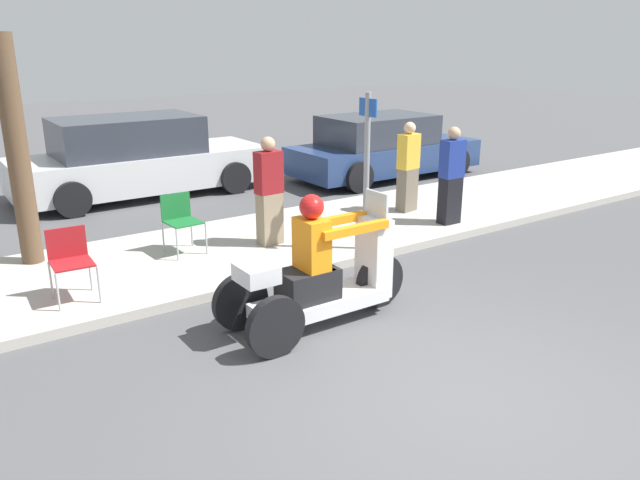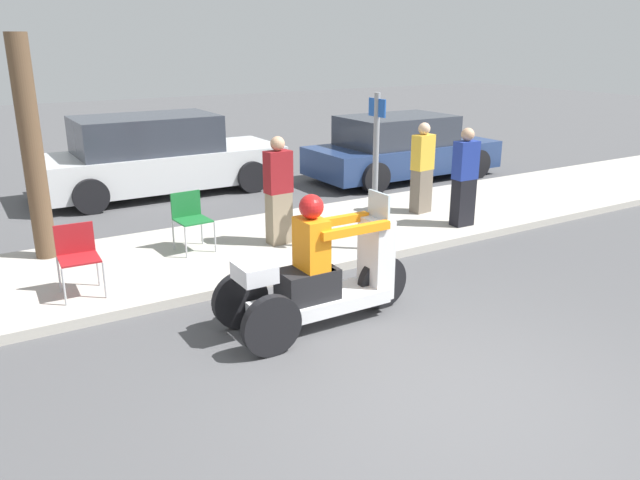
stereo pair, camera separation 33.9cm
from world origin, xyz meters
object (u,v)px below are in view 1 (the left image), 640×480
at_px(parked_car_lot_center, 137,159).
at_px(parked_car_lot_right, 382,148).
at_px(spectator_near_curb, 408,169).
at_px(spectator_with_child, 269,193).
at_px(folding_chair_set_back, 70,256).
at_px(street_sign, 367,166).
at_px(motorcycle_trike, 321,279).
at_px(tree_trunk, 17,153).
at_px(spectator_by_tree, 451,178).
at_px(folding_chair_curbside, 180,217).

distance_m(parked_car_lot_center, parked_car_lot_right, 5.29).
bearing_deg(spectator_near_curb, spectator_with_child, -174.84).
relative_size(parked_car_lot_center, parked_car_lot_right, 1.12).
height_order(spectator_with_child, spectator_near_curb, spectator_with_child).
bearing_deg(folding_chair_set_back, parked_car_lot_center, 63.35).
bearing_deg(street_sign, parked_car_lot_center, 104.68).
bearing_deg(motorcycle_trike, street_sign, 39.61).
bearing_deg(folding_chair_set_back, street_sign, -7.41).
bearing_deg(spectator_with_child, tree_trunk, 159.26).
height_order(motorcycle_trike, street_sign, street_sign).
bearing_deg(spectator_with_child, folding_chair_set_back, -171.21).
xyz_separation_m(spectator_with_child, tree_trunk, (-3.04, 1.15, 0.72)).
relative_size(parked_car_lot_center, street_sign, 2.22).
distance_m(spectator_by_tree, tree_trunk, 6.32).
relative_size(motorcycle_trike, tree_trunk, 0.76).
bearing_deg(spectator_by_tree, street_sign, -172.75).
height_order(spectator_by_tree, tree_trunk, tree_trunk).
distance_m(motorcycle_trike, spectator_by_tree, 4.12).
bearing_deg(parked_car_lot_right, folding_chair_set_back, -155.05).
relative_size(parked_car_lot_center, tree_trunk, 1.65).
bearing_deg(street_sign, folding_chair_set_back, 172.59).
height_order(spectator_near_curb, street_sign, street_sign).
distance_m(folding_chair_curbside, parked_car_lot_center, 4.16).
distance_m(spectator_by_tree, parked_car_lot_center, 6.20).
xyz_separation_m(spectator_near_curb, parked_car_lot_right, (1.78, 2.82, -0.20)).
height_order(motorcycle_trike, spectator_near_curb, spectator_near_curb).
distance_m(parked_car_lot_center, street_sign, 5.66).
height_order(spectator_with_child, parked_car_lot_center, spectator_with_child).
bearing_deg(street_sign, motorcycle_trike, -140.39).
bearing_deg(tree_trunk, street_sign, -27.44).
distance_m(spectator_with_child, spectator_near_curb, 2.92).
relative_size(spectator_by_tree, spectator_with_child, 1.00).
distance_m(tree_trunk, street_sign, 4.58).
bearing_deg(street_sign, folding_chair_curbside, 148.41).
distance_m(motorcycle_trike, tree_trunk, 4.38).
bearing_deg(tree_trunk, parked_car_lot_center, 51.83).
xyz_separation_m(spectator_near_curb, parked_car_lot_center, (-3.32, 4.23, -0.13)).
bearing_deg(spectator_near_curb, street_sign, -147.22).
bearing_deg(spectator_near_curb, spectator_by_tree, -87.10).
height_order(parked_car_lot_right, tree_trunk, tree_trunk).
relative_size(motorcycle_trike, parked_car_lot_right, 0.52).
height_order(folding_chair_set_back, parked_car_lot_right, parked_car_lot_right).
relative_size(folding_chair_curbside, folding_chair_set_back, 1.00).
bearing_deg(folding_chair_curbside, parked_car_lot_right, 24.37).
height_order(spectator_by_tree, parked_car_lot_right, spectator_by_tree).
xyz_separation_m(parked_car_lot_center, parked_car_lot_right, (5.10, -1.41, -0.07)).
bearing_deg(spectator_by_tree, tree_trunk, 162.77).
xyz_separation_m(folding_chair_curbside, folding_chair_set_back, (-1.69, -0.86, 0.00)).
bearing_deg(tree_trunk, folding_chair_curbside, -21.98).
bearing_deg(street_sign, spectator_by_tree, 7.25).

